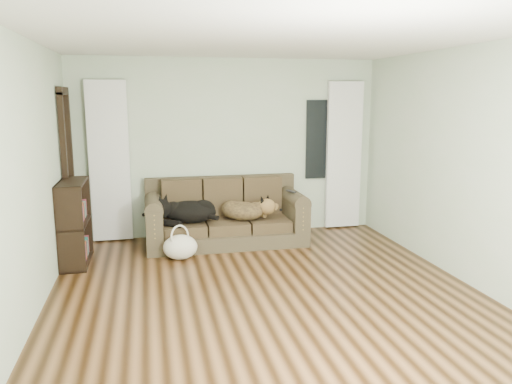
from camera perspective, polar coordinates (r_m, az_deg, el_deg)
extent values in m
plane|color=black|center=(5.35, 1.33, -11.67)|extent=(5.00, 5.00, 0.00)
plane|color=white|center=(4.97, 1.47, 17.20)|extent=(5.00, 5.00, 0.00)
cube|color=#A5BF9D|center=(7.43, -3.21, 5.06)|extent=(4.50, 0.04, 2.60)
cube|color=#A5BF9D|center=(4.98, -24.66, 1.18)|extent=(0.04, 5.00, 2.60)
cube|color=#A5BF9D|center=(5.95, 22.98, 2.75)|extent=(0.04, 5.00, 2.60)
cube|color=white|center=(7.30, -16.41, 3.33)|extent=(0.55, 0.08, 2.25)
cube|color=white|center=(7.86, 9.99, 4.13)|extent=(0.55, 0.08, 2.25)
cube|color=black|center=(7.76, 7.51, 5.97)|extent=(0.50, 0.03, 1.20)
cube|color=black|center=(7.00, -20.65, 1.94)|extent=(0.07, 0.60, 2.10)
cube|color=#342C20|center=(7.04, -3.49, -2.29)|extent=(2.21, 0.95, 0.90)
ellipsoid|color=black|center=(6.90, -7.90, -2.40)|extent=(0.82, 0.66, 0.31)
ellipsoid|color=black|center=(6.99, -1.26, -2.04)|extent=(0.78, 0.73, 0.28)
cube|color=black|center=(7.07, 4.02, 0.08)|extent=(0.11, 0.18, 0.02)
ellipsoid|color=silver|center=(6.47, -8.66, -6.25)|extent=(0.53, 0.46, 0.32)
cube|color=black|center=(6.57, -20.02, -3.46)|extent=(0.33, 0.84, 1.04)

